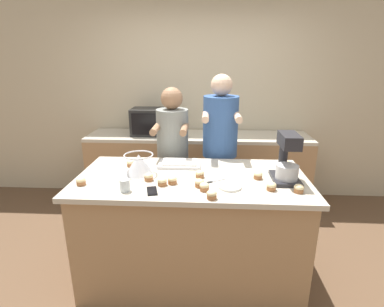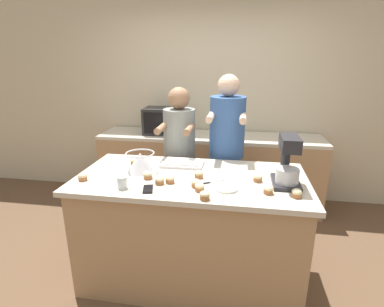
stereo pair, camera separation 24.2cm
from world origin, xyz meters
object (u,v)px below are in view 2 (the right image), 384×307
at_px(cupcake_10, 159,180).
at_px(person_left, 180,160).
at_px(mixing_bowl, 140,162).
at_px(baking_tray, 182,163).
at_px(cupcake_0, 196,183).
at_px(cupcake_1, 199,174).
at_px(person_right, 226,157).
at_px(drinking_glass, 122,182).
at_px(cupcake_11, 297,193).
at_px(cupcake_4, 205,195).
at_px(cupcake_5, 170,179).
at_px(cupcake_3, 258,178).
at_px(cupcake_2, 200,187).
at_px(cupcake_6, 83,177).
at_px(stand_mixer, 288,164).
at_px(cupcake_9, 148,175).
at_px(cell_phone, 148,189).
at_px(small_plate, 226,188).
at_px(microwave_oven, 162,121).
at_px(cupcake_7, 291,168).
at_px(cupcake_8, 268,190).
at_px(cupcake_12, 134,161).

bearing_deg(cupcake_10, person_left, 91.55).
xyz_separation_m(mixing_bowl, cupcake_10, (0.23, -0.23, -0.06)).
height_order(baking_tray, cupcake_0, cupcake_0).
bearing_deg(person_left, cupcake_1, -66.55).
bearing_deg(cupcake_0, person_right, 78.47).
height_order(drinking_glass, cupcake_11, drinking_glass).
xyz_separation_m(cupcake_4, cupcake_5, (-0.30, 0.24, 0.00)).
bearing_deg(cupcake_3, cupcake_2, -149.39).
relative_size(cupcake_3, cupcake_6, 1.00).
bearing_deg(stand_mixer, cupcake_4, -148.35).
bearing_deg(cupcake_9, cupcake_2, -20.40).
bearing_deg(person_left, cell_phone, -91.94).
bearing_deg(baking_tray, cupcake_6, -146.15).
xyz_separation_m(person_left, cupcake_11, (1.02, -0.93, 0.14)).
distance_m(small_plate, cupcake_5, 0.44).
distance_m(cell_phone, drinking_glass, 0.20).
relative_size(microwave_oven, cupcake_6, 6.43).
relative_size(cupcake_4, cupcake_11, 1.00).
xyz_separation_m(cell_phone, cupcake_1, (0.33, 0.29, 0.03)).
xyz_separation_m(baking_tray, microwave_oven, (-0.49, 1.18, 0.13)).
bearing_deg(microwave_oven, cupcake_1, -65.02).
height_order(baking_tray, cupcake_6, cupcake_6).
height_order(cupcake_7, cupcake_8, same).
height_order(small_plate, cupcake_5, cupcake_5).
bearing_deg(mixing_bowl, cupcake_4, -35.97).
distance_m(baking_tray, cupcake_3, 0.71).
bearing_deg(cupcake_8, cupcake_4, -159.02).
xyz_separation_m(cupcake_6, cupcake_11, (1.61, -0.04, 0.00)).
relative_size(microwave_oven, cupcake_1, 6.43).
bearing_deg(cupcake_5, cupcake_0, -11.86).
relative_size(drinking_glass, cupcake_5, 1.28).
height_order(mixing_bowl, cupcake_0, mixing_bowl).
bearing_deg(cupcake_3, person_right, 112.01).
bearing_deg(person_right, cupcake_12, -149.48).
xyz_separation_m(person_left, cupcake_10, (0.02, -0.87, 0.14)).
relative_size(person_left, cupcake_0, 22.72).
height_order(person_right, microwave_oven, person_right).
xyz_separation_m(cupcake_2, cupcake_8, (0.49, 0.04, 0.00)).
relative_size(stand_mixer, cupcake_8, 5.37).
distance_m(baking_tray, drinking_glass, 0.66).
height_order(cupcake_7, cupcake_11, same).
bearing_deg(stand_mixer, cupcake_12, 169.21).
relative_size(microwave_oven, drinking_glass, 5.03).
relative_size(cupcake_0, cupcake_8, 1.00).
height_order(person_right, cupcake_1, person_right).
relative_size(microwave_oven, small_plate, 2.65).
bearing_deg(cupcake_11, small_plate, 173.86).
distance_m(microwave_oven, cupcake_6, 1.67).
height_order(small_plate, cupcake_7, cupcake_7).
height_order(cupcake_1, cupcake_5, same).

